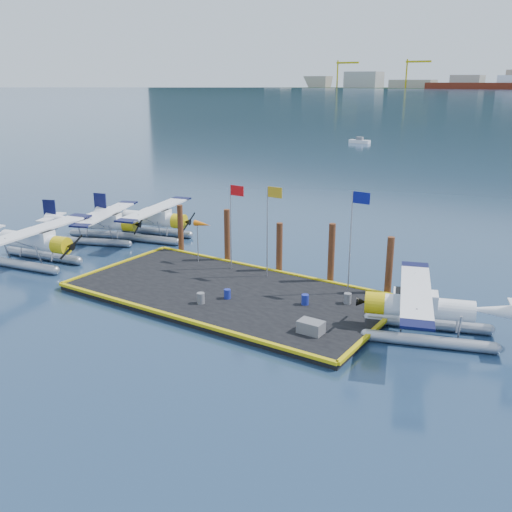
{
  "coord_description": "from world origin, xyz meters",
  "views": [
    {
      "loc": [
        20.05,
        -27.37,
        13.25
      ],
      "look_at": [
        0.78,
        2.0,
        2.35
      ],
      "focal_mm": 40.0,
      "sensor_mm": 36.0,
      "label": 1
    }
  ],
  "objects_px": {
    "drum_1": "(227,294)",
    "flagpole_yellow": "(270,218)",
    "seaplane_a": "(34,244)",
    "seaplane_c": "(152,221)",
    "windsock": "(202,225)",
    "piling_1": "(227,237)",
    "crate": "(311,327)",
    "piling_4": "(389,268)",
    "drum_3": "(201,298)",
    "flagpole_red": "(233,214)",
    "drum_2": "(305,300)",
    "flagpole_blue": "(354,228)",
    "piling_3": "(331,255)",
    "piling_0": "(181,230)",
    "seaplane_b": "(103,225)",
    "seaplane_d": "(422,310)",
    "piling_2": "(279,249)",
    "drum_4": "(348,298)"
  },
  "relations": [
    {
      "from": "piling_4",
      "to": "piling_1",
      "type": "bearing_deg",
      "value": 180.0
    },
    {
      "from": "drum_3",
      "to": "flagpole_red",
      "type": "height_order",
      "value": "flagpole_red"
    },
    {
      "from": "piling_4",
      "to": "piling_3",
      "type": "bearing_deg",
      "value": 180.0
    },
    {
      "from": "piling_0",
      "to": "piling_2",
      "type": "distance_m",
      "value": 9.0
    },
    {
      "from": "drum_1",
      "to": "piling_0",
      "type": "bearing_deg",
      "value": 144.88
    },
    {
      "from": "piling_0",
      "to": "drum_2",
      "type": "bearing_deg",
      "value": -19.05
    },
    {
      "from": "seaplane_a",
      "to": "crate",
      "type": "height_order",
      "value": "seaplane_a"
    },
    {
      "from": "drum_2",
      "to": "piling_4",
      "type": "distance_m",
      "value": 5.93
    },
    {
      "from": "seaplane_a",
      "to": "seaplane_c",
      "type": "distance_m",
      "value": 10.46
    },
    {
      "from": "piling_1",
      "to": "drum_1",
      "type": "bearing_deg",
      "value": -54.04
    },
    {
      "from": "crate",
      "to": "flagpole_yellow",
      "type": "relative_size",
      "value": 0.21
    },
    {
      "from": "drum_1",
      "to": "flagpole_yellow",
      "type": "distance_m",
      "value": 6.18
    },
    {
      "from": "flagpole_yellow",
      "to": "windsock",
      "type": "distance_m",
      "value": 5.87
    },
    {
      "from": "piling_0",
      "to": "flagpole_yellow",
      "type": "bearing_deg",
      "value": -9.86
    },
    {
      "from": "seaplane_b",
      "to": "flagpole_yellow",
      "type": "distance_m",
      "value": 17.43
    },
    {
      "from": "drum_2",
      "to": "crate",
      "type": "distance_m",
      "value": 3.98
    },
    {
      "from": "seaplane_b",
      "to": "seaplane_d",
      "type": "xyz_separation_m",
      "value": [
        28.52,
        -3.74,
        0.04
      ]
    },
    {
      "from": "piling_1",
      "to": "windsock",
      "type": "bearing_deg",
      "value": -122.66
    },
    {
      "from": "seaplane_b",
      "to": "crate",
      "type": "distance_m",
      "value": 24.86
    },
    {
      "from": "drum_1",
      "to": "piling_4",
      "type": "xyz_separation_m",
      "value": [
        7.81,
        6.46,
        1.31
      ]
    },
    {
      "from": "piling_0",
      "to": "piling_4",
      "type": "distance_m",
      "value": 17.0
    },
    {
      "from": "seaplane_a",
      "to": "crate",
      "type": "bearing_deg",
      "value": 80.19
    },
    {
      "from": "drum_1",
      "to": "drum_2",
      "type": "bearing_deg",
      "value": 21.47
    },
    {
      "from": "drum_3",
      "to": "piling_0",
      "type": "xyz_separation_m",
      "value": [
        -8.33,
        7.98,
        1.27
      ]
    },
    {
      "from": "seaplane_b",
      "to": "windsock",
      "type": "bearing_deg",
      "value": 64.62
    },
    {
      "from": "seaplane_d",
      "to": "drum_3",
      "type": "relative_size",
      "value": 14.86
    },
    {
      "from": "drum_2",
      "to": "piling_0",
      "type": "relative_size",
      "value": 0.16
    },
    {
      "from": "crate",
      "to": "drum_1",
      "type": "bearing_deg",
      "value": 166.53
    },
    {
      "from": "seaplane_b",
      "to": "drum_1",
      "type": "height_order",
      "value": "seaplane_b"
    },
    {
      "from": "piling_3",
      "to": "seaplane_d",
      "type": "bearing_deg",
      "value": -30.76
    },
    {
      "from": "crate",
      "to": "windsock",
      "type": "relative_size",
      "value": 0.43
    },
    {
      "from": "drum_3",
      "to": "piling_4",
      "type": "bearing_deg",
      "value": 42.63
    },
    {
      "from": "seaplane_a",
      "to": "drum_2",
      "type": "height_order",
      "value": "seaplane_a"
    },
    {
      "from": "piling_2",
      "to": "seaplane_a",
      "type": "bearing_deg",
      "value": -154.22
    },
    {
      "from": "flagpole_yellow",
      "to": "flagpole_blue",
      "type": "relative_size",
      "value": 0.95
    },
    {
      "from": "piling_1",
      "to": "piling_3",
      "type": "height_order",
      "value": "piling_3"
    },
    {
      "from": "seaplane_a",
      "to": "seaplane_b",
      "type": "xyz_separation_m",
      "value": [
        -0.5,
        7.17,
        -0.13
      ]
    },
    {
      "from": "seaplane_c",
      "to": "crate",
      "type": "distance_m",
      "value": 23.35
    },
    {
      "from": "seaplane_a",
      "to": "drum_1",
      "type": "xyz_separation_m",
      "value": [
        16.63,
        1.48,
        -0.94
      ]
    },
    {
      "from": "windsock",
      "to": "piling_1",
      "type": "height_order",
      "value": "piling_1"
    },
    {
      "from": "flagpole_yellow",
      "to": "piling_2",
      "type": "distance_m",
      "value": 3.07
    },
    {
      "from": "seaplane_c",
      "to": "drum_2",
      "type": "height_order",
      "value": "seaplane_c"
    },
    {
      "from": "drum_1",
      "to": "drum_3",
      "type": "bearing_deg",
      "value": -119.53
    },
    {
      "from": "drum_4",
      "to": "flagpole_red",
      "type": "xyz_separation_m",
      "value": [
        -9.48,
        1.57,
        3.68
      ]
    },
    {
      "from": "flagpole_yellow",
      "to": "flagpole_blue",
      "type": "distance_m",
      "value": 6.0
    },
    {
      "from": "crate",
      "to": "windsock",
      "type": "distance_m",
      "value": 14.14
    },
    {
      "from": "seaplane_a",
      "to": "drum_4",
      "type": "xyz_separation_m",
      "value": [
        23.13,
        4.77,
        -0.91
      ]
    },
    {
      "from": "seaplane_d",
      "to": "piling_1",
      "type": "height_order",
      "value": "piling_1"
    },
    {
      "from": "flagpole_yellow",
      "to": "piling_4",
      "type": "xyz_separation_m",
      "value": [
        7.8,
        1.6,
        -2.51
      ]
    },
    {
      "from": "piling_1",
      "to": "piling_3",
      "type": "bearing_deg",
      "value": 0.0
    }
  ]
}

